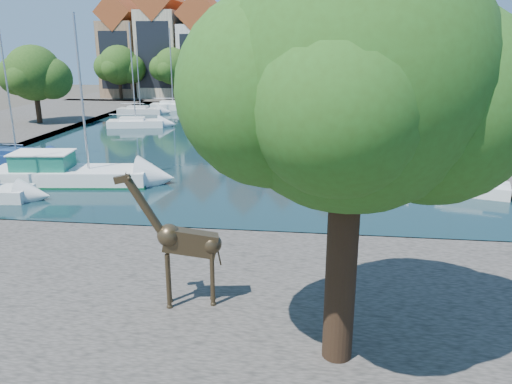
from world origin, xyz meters
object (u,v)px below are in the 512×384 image
motorsailer (66,172)px  plane_tree (356,86)px  giraffe_statue (183,242)px  sailboat_right_a (454,183)px

motorsailer → plane_tree: bearing=-45.6°
giraffe_statue → sailboat_right_a: size_ratio=0.40×
giraffe_statue → sailboat_right_a: bearing=51.8°
motorsailer → giraffe_statue: bearing=-51.7°
giraffe_statue → motorsailer: 18.54m
giraffe_statue → motorsailer: motorsailer is taller
plane_tree → giraffe_statue: plane_tree is taller
motorsailer → sailboat_right_a: (23.73, 1.16, -0.25)m
plane_tree → sailboat_right_a: sailboat_right_a is taller
plane_tree → giraffe_statue: 7.35m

